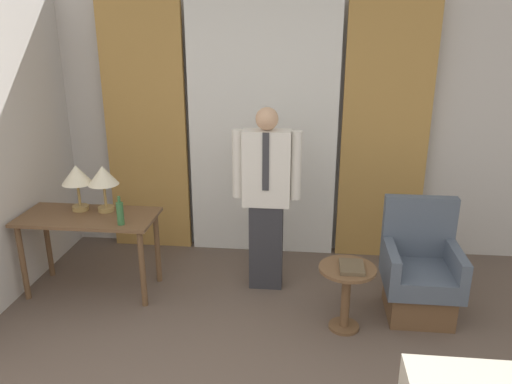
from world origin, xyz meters
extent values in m
cube|color=beige|center=(0.00, 3.21, 1.35)|extent=(10.00, 0.06, 2.70)
cube|color=white|center=(0.00, 3.08, 1.29)|extent=(1.49, 0.06, 2.58)
cube|color=#B28442|center=(-1.20, 3.08, 1.29)|extent=(0.84, 0.06, 2.58)
cube|color=#B28442|center=(1.20, 3.08, 1.29)|extent=(0.84, 0.06, 2.58)
cube|color=brown|center=(-1.44, 2.06, 0.72)|extent=(1.19, 0.56, 0.03)
cylinder|color=brown|center=(-1.98, 1.85, 0.35)|extent=(0.05, 0.05, 0.70)
cylinder|color=brown|center=(-0.91, 1.85, 0.35)|extent=(0.05, 0.05, 0.70)
cylinder|color=brown|center=(-1.98, 2.28, 0.35)|extent=(0.05, 0.05, 0.70)
cylinder|color=brown|center=(-0.91, 2.28, 0.35)|extent=(0.05, 0.05, 0.70)
cylinder|color=#9E7F47|center=(-1.56, 2.19, 0.75)|extent=(0.14, 0.14, 0.04)
cylinder|color=#9E7F47|center=(-1.56, 2.19, 0.88)|extent=(0.02, 0.02, 0.21)
cone|color=beige|center=(-1.56, 2.19, 1.07)|extent=(0.27, 0.27, 0.17)
cylinder|color=#9E7F47|center=(-1.32, 2.19, 0.75)|extent=(0.14, 0.14, 0.04)
cylinder|color=#9E7F47|center=(-1.32, 2.19, 0.88)|extent=(0.02, 0.02, 0.21)
cone|color=beige|center=(-1.32, 2.19, 1.07)|extent=(0.27, 0.27, 0.17)
cylinder|color=#336638|center=(-1.08, 1.90, 0.83)|extent=(0.06, 0.06, 0.20)
cylinder|color=#336638|center=(-1.08, 1.90, 0.96)|extent=(0.02, 0.02, 0.06)
cube|color=#2D2D33|center=(0.11, 2.30, 0.40)|extent=(0.30, 0.16, 0.81)
cube|color=silver|center=(0.11, 2.30, 1.14)|extent=(0.42, 0.19, 0.67)
cube|color=#333338|center=(0.11, 2.21, 1.22)|extent=(0.06, 0.01, 0.50)
cylinder|color=silver|center=(-0.14, 2.30, 1.17)|extent=(0.09, 0.09, 0.60)
cylinder|color=silver|center=(0.36, 2.30, 1.17)|extent=(0.09, 0.09, 0.60)
sphere|color=tan|center=(0.11, 2.30, 1.57)|extent=(0.19, 0.19, 0.19)
cube|color=brown|center=(1.42, 1.95, 0.14)|extent=(0.51, 0.50, 0.28)
cube|color=#4C5666|center=(1.42, 1.95, 0.36)|extent=(0.60, 0.59, 0.16)
cube|color=#4C5666|center=(1.42, 2.20, 0.70)|extent=(0.60, 0.10, 0.53)
cube|color=#4C5666|center=(1.16, 1.95, 0.53)|extent=(0.08, 0.59, 0.18)
cube|color=#4C5666|center=(1.68, 1.95, 0.53)|extent=(0.08, 0.59, 0.18)
cylinder|color=brown|center=(0.80, 1.69, 0.01)|extent=(0.25, 0.25, 0.02)
cylinder|color=brown|center=(0.80, 1.69, 0.26)|extent=(0.07, 0.07, 0.52)
cylinder|color=brown|center=(0.80, 1.69, 0.53)|extent=(0.45, 0.45, 0.02)
cube|color=brown|center=(0.83, 1.67, 0.56)|extent=(0.19, 0.25, 0.03)
camera|label=1|loc=(0.46, -1.82, 2.35)|focal=35.00mm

